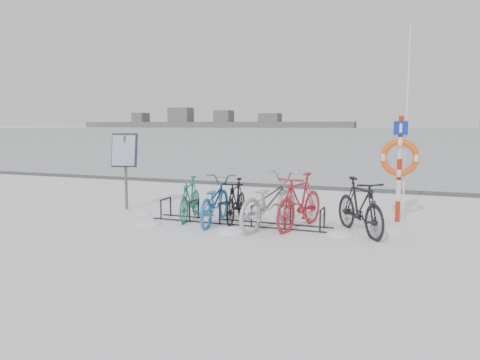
# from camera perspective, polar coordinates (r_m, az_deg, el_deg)

# --- Properties ---
(ground) EXTENTS (900.00, 900.00, 0.00)m
(ground) POSITION_cam_1_polar(r_m,az_deg,el_deg) (10.14, -0.11, -5.34)
(ground) COLOR white
(ground) RESTS_ON ground
(ice_sheet) EXTENTS (400.00, 298.00, 0.02)m
(ice_sheet) POSITION_cam_1_polar(r_m,az_deg,el_deg) (164.31, 19.75, 5.70)
(ice_sheet) COLOR #A9B6BF
(ice_sheet) RESTS_ON ground
(quay_edge) EXTENTS (400.00, 0.25, 0.10)m
(quay_edge) POSITION_cam_1_polar(r_m,az_deg,el_deg) (15.70, 7.63, -0.87)
(quay_edge) COLOR #3F3F42
(quay_edge) RESTS_ON ground
(bike_rack) EXTENTS (4.00, 0.48, 0.46)m
(bike_rack) POSITION_cam_1_polar(r_m,az_deg,el_deg) (10.10, -0.11, -4.34)
(bike_rack) COLOR black
(bike_rack) RESTS_ON ground
(info_board) EXTENTS (0.68, 0.40, 1.91)m
(info_board) POSITION_cam_1_polar(r_m,az_deg,el_deg) (11.99, -13.89, 3.00)
(info_board) COLOR #595B5E
(info_board) RESTS_ON ground
(lifebuoy_station) EXTENTS (0.81, 0.23, 4.21)m
(lifebuoy_station) POSITION_cam_1_polar(r_m,az_deg,el_deg) (10.66, 18.91, 2.57)
(lifebuoy_station) COLOR #B5240E
(lifebuoy_station) RESTS_ON ground
(shoreline) EXTENTS (180.00, 12.00, 9.50)m
(shoreline) POSITION_cam_1_polar(r_m,az_deg,el_deg) (297.10, -4.14, 6.95)
(shoreline) COLOR #4F4F4F
(shoreline) RESTS_ON ground
(bike_0) EXTENTS (0.80, 1.72, 0.99)m
(bike_0) POSITION_cam_1_polar(r_m,az_deg,el_deg) (10.62, -6.10, -2.09)
(bike_0) COLOR #1D745D
(bike_0) RESTS_ON ground
(bike_1) EXTENTS (0.96, 2.07, 1.05)m
(bike_1) POSITION_cam_1_polar(r_m,az_deg,el_deg) (10.19, -3.11, -2.29)
(bike_1) COLOR #1E64A3
(bike_1) RESTS_ON ground
(bike_2) EXTENTS (0.67, 1.68, 0.98)m
(bike_2) POSITION_cam_1_polar(r_m,az_deg,el_deg) (10.32, -0.48, -2.35)
(bike_2) COLOR black
(bike_2) RESTS_ON ground
(bike_3) EXTENTS (1.24, 2.37, 1.18)m
(bike_3) POSITION_cam_1_polar(r_m,az_deg,el_deg) (9.71, 3.56, -2.35)
(bike_3) COLOR #A4A7AC
(bike_3) RESTS_ON ground
(bike_4) EXTENTS (0.98, 2.03, 1.17)m
(bike_4) POSITION_cam_1_polar(r_m,az_deg,el_deg) (9.71, 7.30, -2.42)
(bike_4) COLOR #B0212E
(bike_4) RESTS_ON ground
(bike_5) EXTENTS (1.49, 1.86, 1.13)m
(bike_5) POSITION_cam_1_polar(r_m,az_deg,el_deg) (9.46, 14.41, -2.95)
(bike_5) COLOR black
(bike_5) RESTS_ON ground
(snow_drifts) EXTENTS (6.01, 1.75, 0.22)m
(snow_drifts) POSITION_cam_1_polar(r_m,az_deg,el_deg) (9.68, 0.74, -5.93)
(snow_drifts) COLOR white
(snow_drifts) RESTS_ON ground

